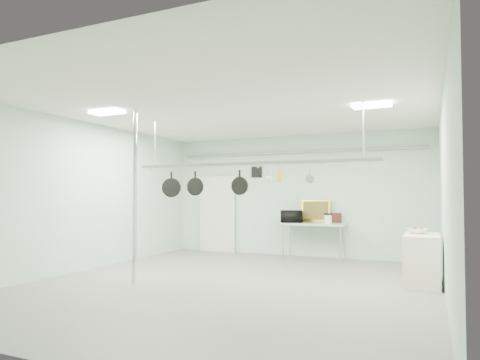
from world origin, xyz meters
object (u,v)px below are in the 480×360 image
at_px(microwave, 292,216).
at_px(skillet_left, 171,185).
at_px(fruit_bowl, 417,231).
at_px(skillet_right, 240,182).
at_px(skillet_mid, 195,184).
at_px(coffee_canister, 328,219).
at_px(side_cabinet, 422,259).
at_px(chrome_pole, 135,196).
at_px(prep_table, 314,226).
at_px(pot_rack, 248,162).

xyz_separation_m(microwave, skillet_left, (-1.51, -3.28, 0.77)).
xyz_separation_m(fruit_bowl, skillet_right, (-3.04, -1.25, 0.91)).
bearing_deg(microwave, skillet_mid, 56.33).
relative_size(coffee_canister, skillet_mid, 0.44).
bearing_deg(microwave, skillet_right, 72.68).
bearing_deg(side_cabinet, chrome_pole, -157.59).
height_order(microwave, coffee_canister, microwave).
xyz_separation_m(prep_table, skillet_right, (-0.57, -3.30, 1.02)).
bearing_deg(skillet_right, skillet_mid, 177.87).
relative_size(pot_rack, skillet_left, 9.23).
xyz_separation_m(pot_rack, fruit_bowl, (2.87, 1.25, -1.28)).
relative_size(prep_table, skillet_left, 3.08).
distance_m(microwave, skillet_mid, 3.51).
relative_size(side_cabinet, fruit_bowl, 3.21).
distance_m(chrome_pole, fruit_bowl, 5.27).
bearing_deg(chrome_pole, fruit_bowl, 24.32).
bearing_deg(chrome_pole, side_cabinet, 22.41).
xyz_separation_m(side_cabinet, pot_rack, (-2.95, -1.10, 1.78)).
bearing_deg(pot_rack, skillet_left, 180.00).
bearing_deg(prep_table, skillet_mid, -114.95).
relative_size(skillet_left, skillet_right, 1.13).
relative_size(prep_table, side_cabinet, 1.33).
relative_size(side_cabinet, pot_rack, 0.25).
distance_m(chrome_pole, prep_table, 4.85).
height_order(fruit_bowl, skillet_right, skillet_right).
distance_m(coffee_canister, skillet_mid, 3.81).
bearing_deg(microwave, skillet_left, 47.84).
relative_size(microwave, skillet_mid, 1.13).
distance_m(coffee_canister, fruit_bowl, 2.84).
distance_m(side_cabinet, fruit_bowl, 0.53).
bearing_deg(coffee_canister, microwave, 174.51).
height_order(chrome_pole, skillet_right, chrome_pole).
bearing_deg(fruit_bowl, pot_rack, -156.37).
height_order(pot_rack, fruit_bowl, pot_rack).
bearing_deg(chrome_pole, skillet_mid, 49.64).
relative_size(chrome_pole, prep_table, 2.00).
xyz_separation_m(fruit_bowl, skillet_mid, (-4.00, -1.25, 0.89)).
distance_m(chrome_pole, skillet_right, 1.96).
bearing_deg(microwave, pot_rack, 75.70).
bearing_deg(fruit_bowl, microwave, 146.31).
distance_m(microwave, fruit_bowl, 3.66).
relative_size(prep_table, skillet_mid, 3.23).
xyz_separation_m(microwave, skillet_mid, (-0.96, -3.28, 0.78)).
relative_size(prep_table, pot_rack, 0.33).
relative_size(coffee_canister, skillet_right, 0.47).
bearing_deg(skillet_right, fruit_bowl, 20.28).
bearing_deg(chrome_pole, skillet_right, 27.53).
height_order(fruit_bowl, skillet_left, skillet_left).
xyz_separation_m(pot_rack, microwave, (-0.18, 3.28, -1.17)).
xyz_separation_m(pot_rack, coffee_canister, (0.79, 3.19, -1.22)).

